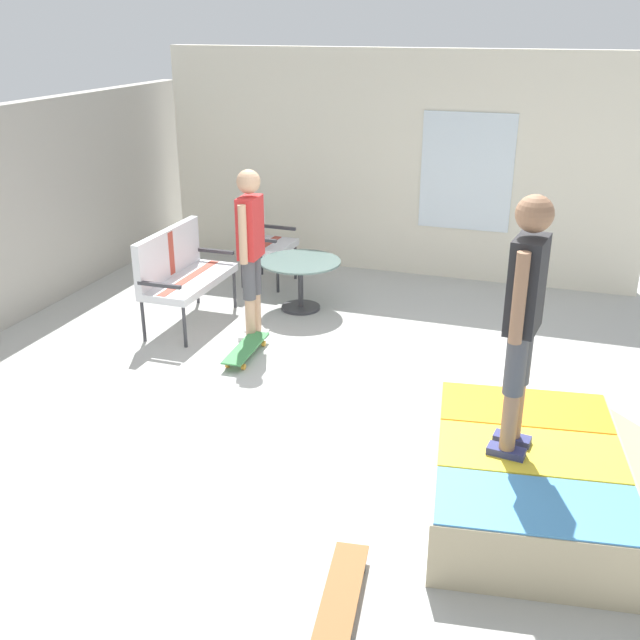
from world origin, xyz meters
TOP-DOWN VIEW (x-y plane):
  - ground_plane at (0.00, 0.00)m, footprint 12.00×12.00m
  - house_facade at (3.80, 0.49)m, footprint 0.23×6.00m
  - skate_ramp at (-0.93, -1.59)m, footprint 2.02×2.05m
  - patio_bench at (1.27, 2.21)m, footprint 1.25×0.55m
  - patio_chair_near_house at (2.77, 1.92)m, footprint 0.64×0.58m
  - patio_table at (2.06, 1.14)m, footprint 0.90×0.90m
  - person_watching at (1.12, 1.31)m, footprint 0.48×0.25m
  - person_skater at (-0.97, -1.43)m, footprint 0.48×0.27m
  - skateboard_by_bench at (0.67, 1.20)m, footprint 0.81×0.24m
  - skateboard_spare at (-2.19, -0.67)m, footprint 0.82×0.31m

SIDE VIEW (x-z plane):
  - ground_plane at x=0.00m, z-range -0.10..0.00m
  - skateboard_by_bench at x=0.67m, z-range 0.03..0.14m
  - skateboard_spare at x=-2.19m, z-range 0.03..0.14m
  - skate_ramp at x=-0.93m, z-range 0.00..0.45m
  - patio_table at x=2.06m, z-range 0.12..0.69m
  - patio_chair_near_house at x=2.77m, z-range 0.10..1.12m
  - patio_bench at x=1.27m, z-range 0.11..1.13m
  - person_watching at x=1.12m, z-range 0.15..1.89m
  - house_facade at x=3.80m, z-range 0.00..2.75m
  - person_skater at x=-0.97m, z-range 0.59..2.27m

